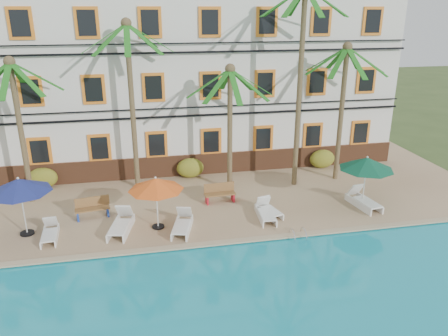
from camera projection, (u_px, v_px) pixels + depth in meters
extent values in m
plane|color=#384C23|center=(205.00, 239.00, 18.30)|extent=(100.00, 100.00, 0.00)
cube|color=tan|center=(190.00, 191.00, 22.86)|extent=(30.00, 12.00, 0.25)
cube|color=tan|center=(208.00, 244.00, 17.38)|extent=(30.00, 0.35, 0.06)
cube|color=silver|center=(177.00, 78.00, 25.70)|extent=(25.00, 6.00, 10.00)
cube|color=brown|center=(185.00, 165.00, 24.40)|extent=(25.00, 0.12, 1.20)
cube|color=orange|center=(40.00, 151.00, 22.56)|extent=(1.15, 0.10, 1.50)
cube|color=black|center=(40.00, 152.00, 22.51)|extent=(0.85, 0.04, 1.20)
cube|color=orange|center=(100.00, 148.00, 23.12)|extent=(1.15, 0.10, 1.50)
cube|color=black|center=(100.00, 148.00, 23.07)|extent=(0.85, 0.04, 1.20)
cube|color=orange|center=(157.00, 145.00, 23.68)|extent=(1.15, 0.10, 1.50)
cube|color=black|center=(157.00, 145.00, 23.63)|extent=(0.85, 0.04, 1.20)
cube|color=orange|center=(211.00, 141.00, 24.24)|extent=(1.15, 0.10, 1.50)
cube|color=black|center=(211.00, 142.00, 24.19)|extent=(0.85, 0.04, 1.20)
cube|color=orange|center=(263.00, 138.00, 24.80)|extent=(1.15, 0.10, 1.50)
cube|color=black|center=(263.00, 139.00, 24.75)|extent=(0.85, 0.04, 1.20)
cube|color=orange|center=(313.00, 136.00, 25.36)|extent=(1.15, 0.10, 1.50)
cube|color=black|center=(313.00, 136.00, 25.32)|extent=(0.85, 0.04, 1.20)
cube|color=orange|center=(360.00, 133.00, 25.92)|extent=(1.15, 0.10, 1.50)
cube|color=black|center=(361.00, 133.00, 25.88)|extent=(0.85, 0.04, 1.20)
cube|color=orange|center=(31.00, 92.00, 21.49)|extent=(1.15, 0.10, 1.50)
cube|color=black|center=(31.00, 92.00, 21.44)|extent=(0.85, 0.04, 1.20)
cube|color=orange|center=(94.00, 89.00, 22.05)|extent=(1.15, 0.10, 1.50)
cube|color=black|center=(94.00, 90.00, 22.00)|extent=(0.85, 0.04, 1.20)
cube|color=orange|center=(154.00, 87.00, 22.61)|extent=(1.15, 0.10, 1.50)
cube|color=black|center=(154.00, 88.00, 22.57)|extent=(0.85, 0.04, 1.20)
cube|color=orange|center=(211.00, 86.00, 23.17)|extent=(1.15, 0.10, 1.50)
cube|color=black|center=(211.00, 86.00, 23.13)|extent=(0.85, 0.04, 1.20)
cube|color=orange|center=(265.00, 84.00, 23.73)|extent=(1.15, 0.10, 1.50)
cube|color=black|center=(265.00, 84.00, 23.69)|extent=(0.85, 0.04, 1.20)
cube|color=orange|center=(317.00, 82.00, 24.29)|extent=(1.15, 0.10, 1.50)
cube|color=black|center=(317.00, 82.00, 24.25)|extent=(0.85, 0.04, 1.20)
cube|color=orange|center=(366.00, 80.00, 24.86)|extent=(1.15, 0.10, 1.50)
cube|color=black|center=(366.00, 80.00, 24.81)|extent=(0.85, 0.04, 1.20)
cube|color=orange|center=(20.00, 23.00, 20.39)|extent=(1.15, 0.10, 1.50)
cube|color=black|center=(20.00, 23.00, 20.34)|extent=(0.85, 0.04, 1.20)
cube|color=orange|center=(87.00, 23.00, 20.95)|extent=(1.15, 0.10, 1.50)
cube|color=black|center=(87.00, 23.00, 20.90)|extent=(0.85, 0.04, 1.20)
cube|color=orange|center=(150.00, 22.00, 21.51)|extent=(1.15, 0.10, 1.50)
cube|color=black|center=(150.00, 22.00, 21.46)|extent=(0.85, 0.04, 1.20)
cube|color=orange|center=(210.00, 22.00, 22.07)|extent=(1.15, 0.10, 1.50)
cube|color=black|center=(210.00, 22.00, 22.03)|extent=(0.85, 0.04, 1.20)
cube|color=orange|center=(267.00, 22.00, 22.63)|extent=(1.15, 0.10, 1.50)
cube|color=black|center=(267.00, 22.00, 22.59)|extent=(0.85, 0.04, 1.20)
cube|color=orange|center=(321.00, 21.00, 23.19)|extent=(1.15, 0.10, 1.50)
cube|color=black|center=(321.00, 21.00, 23.15)|extent=(0.85, 0.04, 1.20)
cube|color=orange|center=(373.00, 21.00, 23.76)|extent=(1.15, 0.10, 1.50)
cube|color=black|center=(373.00, 21.00, 23.71)|extent=(0.85, 0.04, 1.20)
cube|color=black|center=(184.00, 116.00, 23.29)|extent=(25.00, 0.08, 0.10)
cube|color=black|center=(183.00, 108.00, 23.13)|extent=(25.00, 0.08, 0.06)
cube|color=black|center=(182.00, 52.00, 22.15)|extent=(25.00, 0.08, 0.10)
cube|color=black|center=(181.00, 43.00, 22.00)|extent=(25.00, 0.08, 0.06)
cylinder|color=brown|center=(22.00, 135.00, 20.18)|extent=(0.26, 0.26, 6.67)
sphere|color=brown|center=(9.00, 62.00, 19.04)|extent=(0.50, 0.50, 0.50)
cube|color=#186317|center=(18.00, 74.00, 20.24)|extent=(0.28, 2.14, 1.35)
cube|color=#186317|center=(6.00, 81.00, 18.29)|extent=(0.28, 2.14, 1.35)
cube|color=#186317|center=(26.00, 79.00, 18.71)|extent=(1.71, 1.71, 1.35)
cube|color=#186317|center=(37.00, 76.00, 19.46)|extent=(2.14, 0.28, 1.35)
cube|color=#186317|center=(33.00, 74.00, 20.09)|extent=(1.71, 1.71, 1.35)
cylinder|color=brown|center=(132.00, 110.00, 21.56)|extent=(0.26, 0.26, 8.22)
sphere|color=brown|center=(126.00, 23.00, 20.14)|extent=(0.50, 0.50, 0.50)
cube|color=#186317|center=(127.00, 37.00, 21.35)|extent=(0.28, 2.14, 1.35)
cube|color=#186317|center=(111.00, 37.00, 20.92)|extent=(1.71, 1.71, 1.35)
cube|color=#186317|center=(104.00, 38.00, 20.17)|extent=(2.14, 0.28, 1.35)
cube|color=#186317|center=(110.00, 39.00, 19.54)|extent=(1.71, 1.71, 1.35)
cube|color=#186317|center=(127.00, 39.00, 19.40)|extent=(0.28, 2.14, 1.35)
cube|color=#186317|center=(144.00, 39.00, 19.82)|extent=(1.71, 1.71, 1.35)
cube|color=#186317|center=(150.00, 38.00, 20.57)|extent=(2.14, 0.28, 1.35)
cube|color=#186317|center=(143.00, 37.00, 21.20)|extent=(1.71, 1.71, 1.35)
cylinder|color=brown|center=(230.00, 132.00, 21.74)|extent=(0.26, 0.26, 6.16)
sphere|color=brown|center=(230.00, 69.00, 20.68)|extent=(0.50, 0.50, 0.50)
cube|color=#186317|center=(226.00, 79.00, 21.88)|extent=(0.28, 2.14, 1.35)
cube|color=#186317|center=(212.00, 81.00, 21.45)|extent=(1.71, 1.71, 1.35)
cube|color=#186317|center=(208.00, 84.00, 20.71)|extent=(2.14, 0.28, 1.35)
cube|color=#186317|center=(218.00, 86.00, 20.07)|extent=(1.71, 1.71, 1.35)
cube|color=#186317|center=(235.00, 86.00, 19.93)|extent=(0.28, 2.14, 1.35)
cube|color=#186317|center=(249.00, 85.00, 20.35)|extent=(1.71, 1.71, 1.35)
cube|color=#186317|center=(251.00, 82.00, 21.10)|extent=(2.14, 0.28, 1.35)
cube|color=#186317|center=(242.00, 80.00, 21.73)|extent=(1.71, 1.71, 1.35)
cylinder|color=brown|center=(299.00, 93.00, 21.70)|extent=(0.26, 0.26, 9.81)
cube|color=#186317|center=(297.00, 2.00, 21.22)|extent=(0.28, 2.14, 1.35)
cube|color=#186317|center=(284.00, 2.00, 20.79)|extent=(1.71, 1.71, 1.35)
cube|color=#186317|center=(283.00, 2.00, 20.04)|extent=(2.14, 0.28, 1.35)
cube|color=#186317|center=(295.00, 1.00, 19.41)|extent=(1.71, 1.71, 1.35)
cube|color=#186317|center=(314.00, 1.00, 19.27)|extent=(0.28, 2.14, 1.35)
cube|color=#186317|center=(327.00, 1.00, 19.69)|extent=(1.71, 1.71, 1.35)
cube|color=#186317|center=(326.00, 2.00, 20.44)|extent=(2.14, 0.28, 1.35)
cube|color=#186317|center=(314.00, 2.00, 21.07)|extent=(1.71, 1.71, 1.35)
cylinder|color=brown|center=(341.00, 116.00, 22.96)|extent=(0.26, 0.26, 7.05)
sphere|color=brown|center=(347.00, 47.00, 21.75)|extent=(0.50, 0.50, 0.50)
cube|color=#186317|center=(337.00, 58.00, 22.95)|extent=(0.28, 2.14, 1.35)
cube|color=#186317|center=(326.00, 59.00, 22.53)|extent=(1.71, 1.71, 1.35)
cube|color=#186317|center=(327.00, 61.00, 21.78)|extent=(2.14, 0.28, 1.35)
cube|color=#186317|center=(339.00, 62.00, 21.15)|extent=(1.71, 1.71, 1.35)
cube|color=#186317|center=(356.00, 63.00, 21.00)|extent=(0.28, 2.14, 1.35)
cube|color=#186317|center=(367.00, 62.00, 21.43)|extent=(1.71, 1.71, 1.35)
cube|color=#186317|center=(365.00, 60.00, 22.18)|extent=(2.14, 0.28, 1.35)
cube|color=#186317|center=(353.00, 58.00, 22.81)|extent=(1.71, 1.71, 1.35)
ellipsoid|color=#315819|center=(43.00, 178.00, 22.70)|extent=(1.50, 0.90, 1.10)
ellipsoid|color=#315819|center=(190.00, 168.00, 24.15)|extent=(1.50, 0.90, 1.10)
ellipsoid|color=#315819|center=(322.00, 159.00, 25.61)|extent=(1.50, 0.90, 1.10)
cylinder|color=black|center=(27.00, 233.00, 18.19)|extent=(0.57, 0.57, 0.08)
cylinder|color=silver|center=(23.00, 207.00, 17.78)|extent=(0.06, 0.06, 2.45)
cone|color=navy|center=(19.00, 185.00, 17.45)|extent=(2.55, 2.55, 0.56)
sphere|color=silver|center=(18.00, 178.00, 17.35)|extent=(0.10, 0.10, 0.10)
cylinder|color=black|center=(158.00, 227.00, 18.74)|extent=(0.52, 0.52, 0.07)
cylinder|color=silver|center=(157.00, 204.00, 18.37)|extent=(0.06, 0.06, 2.25)
cone|color=#E35619|center=(156.00, 184.00, 18.06)|extent=(2.34, 2.34, 0.52)
sphere|color=silver|center=(155.00, 178.00, 17.96)|extent=(0.10, 0.10, 0.10)
cylinder|color=black|center=(362.00, 206.00, 20.73)|extent=(0.57, 0.57, 0.08)
cylinder|color=silver|center=(364.00, 183.00, 20.32)|extent=(0.06, 0.06, 2.43)
cone|color=#0B4A32|center=(367.00, 163.00, 19.99)|extent=(2.53, 2.53, 0.56)
sphere|color=silver|center=(367.00, 157.00, 19.89)|extent=(0.10, 0.10, 0.10)
cube|color=white|center=(49.00, 235.00, 17.53)|extent=(0.60, 1.20, 0.05)
cube|color=white|center=(50.00, 222.00, 18.19)|extent=(0.56, 0.46, 0.58)
cube|color=white|center=(43.00, 237.00, 17.72)|extent=(0.15, 1.67, 0.27)
cube|color=white|center=(57.00, 235.00, 17.85)|extent=(0.15, 1.67, 0.27)
cube|color=white|center=(119.00, 227.00, 18.04)|extent=(0.97, 1.55, 0.07)
cube|color=white|center=(124.00, 211.00, 18.89)|extent=(0.77, 0.67, 0.72)
cube|color=white|center=(113.00, 228.00, 18.37)|extent=(0.52, 2.01, 0.33)
cube|color=white|center=(129.00, 228.00, 18.35)|extent=(0.52, 2.01, 0.33)
cube|color=white|center=(181.00, 227.00, 18.11)|extent=(0.95, 1.45, 0.06)
cube|color=white|center=(184.00, 212.00, 18.90)|extent=(0.72, 0.64, 0.67)
cube|color=white|center=(175.00, 227.00, 18.43)|extent=(0.56, 1.85, 0.31)
cube|color=white|center=(190.00, 228.00, 18.39)|extent=(0.56, 1.85, 0.31)
cube|color=white|center=(267.00, 214.00, 19.21)|extent=(0.69, 1.32, 0.06)
cube|color=white|center=(263.00, 202.00, 19.96)|extent=(0.63, 0.52, 0.64)
cube|color=white|center=(259.00, 216.00, 19.47)|extent=(0.20, 1.82, 0.30)
cube|color=white|center=(272.00, 215.00, 19.54)|extent=(0.20, 1.82, 0.30)
cube|color=white|center=(272.00, 211.00, 19.65)|extent=(0.80, 1.25, 0.05)
cube|color=white|center=(263.00, 200.00, 20.25)|extent=(0.62, 0.54, 0.57)
cube|color=white|center=(264.00, 213.00, 19.77)|extent=(0.46, 1.59, 0.26)
cube|color=white|center=(274.00, 211.00, 19.99)|extent=(0.46, 1.59, 0.26)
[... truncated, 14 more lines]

